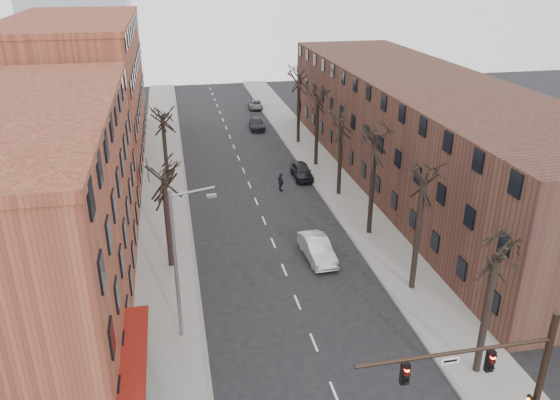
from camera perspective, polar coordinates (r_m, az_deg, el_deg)
sidewalk_left at (r=54.40m, az=-12.05°, el=2.16°), size 4.00×90.00×0.15m
sidewalk_right at (r=56.36m, az=4.41°, el=3.39°), size 4.00×90.00×0.15m
building_left_near at (r=34.86m, az=-25.84°, el=-1.62°), size 12.00×26.00×12.00m
building_left_far at (r=61.79m, az=-20.21°, el=10.52°), size 12.00×28.00×14.00m
building_right at (r=53.17m, az=14.45°, el=7.05°), size 12.00×50.00×10.00m
awning_left at (r=29.34m, az=-14.44°, el=-18.86°), size 1.20×7.00×0.15m
hedge at (r=28.17m, az=-14.85°, el=-19.25°), size 0.80×6.00×1.00m
tree_right_a at (r=31.27m, az=19.76°, el=-16.55°), size 5.20×5.20×10.00m
tree_right_b at (r=36.86m, az=13.56°, el=-9.02°), size 5.20×5.20×10.80m
tree_right_c at (r=43.22m, az=9.25°, el=-3.51°), size 5.20×5.20×11.60m
tree_right_d at (r=50.05m, az=6.12°, el=0.56°), size 5.20×5.20×10.00m
tree_right_e at (r=57.19m, az=3.75°, el=3.63°), size 5.20×5.20×10.80m
tree_right_f at (r=64.52m, az=1.91°, el=6.01°), size 5.20×5.20×11.60m
tree_left_a at (r=39.02m, az=-11.25°, el=-6.83°), size 5.20×5.20×9.50m
tree_left_b at (r=53.48m, az=-11.61°, el=1.74°), size 5.20×5.20×9.50m
signal_mast_arm at (r=24.41m, az=22.73°, el=-16.68°), size 8.14×0.30×7.20m
streetlight at (r=29.58m, az=-10.57°, el=-6.08°), size 2.45×0.22×9.03m
silver_sedan at (r=38.96m, az=3.90°, el=-5.12°), size 1.90×4.81×1.56m
parked_car_near at (r=53.44m, az=2.29°, el=3.04°), size 1.84×4.32×1.46m
parked_car_mid at (r=70.00m, az=-2.43°, el=7.97°), size 2.21×4.68×1.32m
parked_car_far at (r=80.19m, az=-2.58°, el=9.92°), size 2.15×4.24×1.15m
pedestrian_b at (r=28.38m, az=-15.11°, el=-17.72°), size 1.15×1.14×1.88m
pedestrian_crossing at (r=50.24m, az=0.09°, el=1.88°), size 0.70×1.11×1.77m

